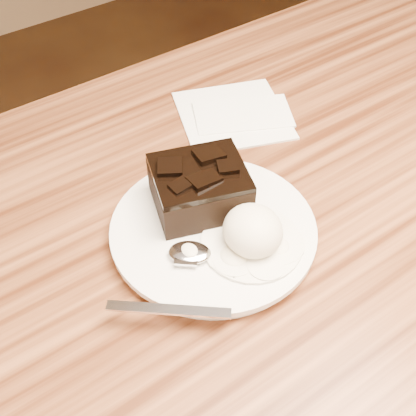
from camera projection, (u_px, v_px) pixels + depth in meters
dining_table at (242, 400)px, 0.90m from camera, size 1.20×0.80×0.75m
plate at (213, 232)px, 0.63m from camera, size 0.23×0.23×0.02m
brownie at (200, 190)px, 0.63m from camera, size 0.12×0.11×0.05m
ice_cream_scoop at (253, 231)px, 0.59m from camera, size 0.06×0.07×0.05m
melt_puddle at (252, 243)px, 0.61m from camera, size 0.11×0.11×0.00m
spoon at (190, 254)px, 0.59m from camera, size 0.16×0.14×0.01m
napkin at (233, 114)px, 0.79m from camera, size 0.19×0.19×0.01m
crumb_a at (234, 276)px, 0.58m from camera, size 0.01×0.01×0.00m
crumb_b at (193, 225)px, 0.63m from camera, size 0.01×0.01×0.00m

